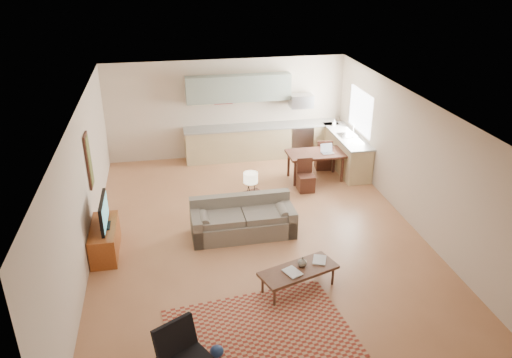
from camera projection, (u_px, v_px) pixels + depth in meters
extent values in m
plane|color=#A46943|center=(259.00, 236.00, 10.13)|extent=(9.00, 9.00, 0.00)
plane|color=white|center=(259.00, 108.00, 9.00)|extent=(9.00, 9.00, 0.00)
plane|color=beige|center=(227.00, 109.00, 13.58)|extent=(6.50, 0.00, 6.50)
plane|color=beige|center=(337.00, 340.00, 5.56)|extent=(6.50, 0.00, 6.50)
plane|color=beige|center=(83.00, 190.00, 9.01)|extent=(0.00, 9.00, 9.00)
plane|color=beige|center=(416.00, 164.00, 10.12)|extent=(0.00, 9.00, 9.00)
cube|color=#A5A8AD|center=(300.00, 139.00, 14.01)|extent=(0.62, 0.62, 0.90)
cube|color=#A5A8AD|center=(301.00, 101.00, 13.57)|extent=(0.62, 0.40, 0.35)
cube|color=gray|center=(239.00, 88.00, 13.23)|extent=(2.80, 0.34, 0.70)
cube|color=white|center=(360.00, 111.00, 12.71)|extent=(0.02, 1.40, 1.05)
cube|color=maroon|center=(259.00, 333.00, 7.57)|extent=(2.93, 2.19, 0.02)
imported|color=maroon|center=(287.00, 275.00, 8.24)|extent=(0.46, 0.48, 0.03)
imported|color=navy|center=(313.00, 259.00, 8.66)|extent=(0.43, 0.46, 0.02)
imported|color=black|center=(302.00, 262.00, 8.46)|extent=(0.20, 0.20, 0.17)
imported|color=#FBF2BF|center=(334.00, 123.00, 13.56)|extent=(0.11, 0.11, 0.19)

